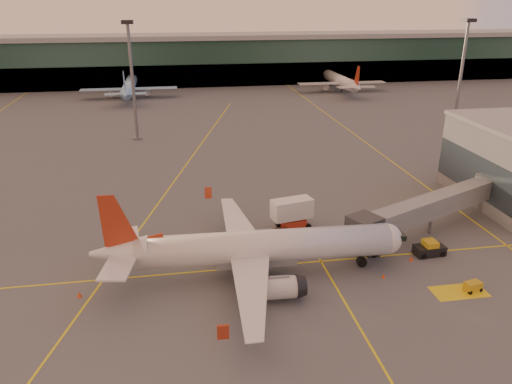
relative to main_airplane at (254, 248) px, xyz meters
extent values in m
plane|color=#4C4F54|center=(3.55, -3.18, -3.50)|extent=(600.00, 600.00, 0.00)
cube|color=yellow|center=(3.55, 1.82, -3.50)|extent=(80.00, 0.25, 0.01)
cube|color=yellow|center=(-6.45, 41.82, -3.50)|extent=(31.30, 115.98, 0.01)
cube|color=yellow|center=(33.55, 66.82, -3.50)|extent=(0.25, 160.00, 0.01)
cube|color=yellow|center=(8.55, -11.18, -3.50)|extent=(0.25, 30.00, 0.01)
cube|color=yellow|center=(21.55, -7.18, -3.50)|extent=(6.00, 3.00, 0.01)
cube|color=#19382D|center=(3.55, 138.82, 4.50)|extent=(400.00, 18.00, 16.00)
cube|color=gray|center=(3.55, 138.82, 13.30)|extent=(400.00, 20.00, 1.60)
cube|color=black|center=(3.55, 130.32, 0.50)|extent=(400.00, 1.00, 8.00)
cube|color=#2D3D47|center=(36.60, 14.82, 1.50)|extent=(0.30, 21.60, 6.00)
cylinder|color=slate|center=(-16.45, 62.82, 9.00)|extent=(0.70, 0.70, 25.00)
cube|color=black|center=(-16.45, 62.82, 21.70)|extent=(2.40, 2.40, 0.80)
cube|color=slate|center=(-16.45, 62.82, -3.25)|extent=(1.60, 1.60, 0.50)
cylinder|color=slate|center=(58.55, 58.82, 9.00)|extent=(0.70, 0.70, 25.00)
cube|color=black|center=(58.55, 58.82, 21.70)|extent=(2.40, 2.40, 0.80)
cube|color=slate|center=(58.55, 58.82, -3.25)|extent=(1.60, 1.60, 0.50)
cylinder|color=silver|center=(1.23, -0.05, 0.20)|extent=(28.93, 4.81, 3.70)
sphere|color=silver|center=(15.62, -0.60, 0.20)|extent=(3.62, 3.62, 3.62)
cube|color=black|center=(16.67, -0.64, 0.66)|extent=(1.76, 2.47, 0.65)
cone|color=silver|center=(-14.92, 0.58, 0.47)|extent=(6.45, 3.75, 3.51)
cube|color=silver|center=(-14.69, -2.60, 0.57)|extent=(4.00, 6.41, 0.18)
cylinder|color=silver|center=(1.71, -5.69, -1.84)|extent=(3.95, 2.55, 2.40)
cylinder|color=black|center=(-0.97, -2.37, -2.67)|extent=(1.71, 1.36, 1.66)
cylinder|color=black|center=(-0.97, -2.37, -2.16)|extent=(0.33, 0.33, 1.02)
cube|color=silver|center=(-14.45, 3.72, 0.57)|extent=(3.57, 6.24, 0.18)
cylinder|color=silver|center=(2.15, 5.54, -1.84)|extent=(3.95, 2.55, 2.40)
cylinder|color=black|center=(-0.79, 2.44, -2.67)|extent=(1.71, 1.36, 1.66)
cylinder|color=black|center=(-0.79, 2.44, -2.16)|extent=(0.33, 0.33, 1.02)
cube|color=slate|center=(0.17, -0.01, -1.01)|extent=(9.24, 3.31, 1.48)
cylinder|color=black|center=(12.81, -0.49, -2.67)|extent=(1.19, 0.78, 1.16)
cube|color=slate|center=(25.43, 7.08, 0.50)|extent=(25.36, 13.84, 2.70)
cube|color=#2D3035|center=(13.80, 1.94, 0.50)|extent=(4.53, 4.53, 3.00)
cube|color=#2D3035|center=(15.30, 2.84, -2.30)|extent=(1.60, 2.40, 2.40)
cylinder|color=black|center=(15.30, 1.74, -3.10)|extent=(0.80, 0.40, 0.80)
cylinder|color=black|center=(15.30, 3.94, -3.10)|extent=(0.80, 0.40, 0.80)
cylinder|color=slate|center=(25.43, 7.08, -2.15)|extent=(0.50, 0.50, 2.70)
cylinder|color=slate|center=(37.55, 12.82, 0.50)|extent=(4.40, 4.40, 3.00)
cylinder|color=slate|center=(37.55, 12.82, -2.15)|extent=(2.40, 2.40, 2.70)
cube|color=#B52D19|center=(7.41, 11.55, -2.78)|extent=(3.50, 2.90, 1.45)
cube|color=silver|center=(7.13, 11.49, -0.51)|extent=(5.97, 3.52, 2.70)
cylinder|color=black|center=(5.96, 10.06, -3.07)|extent=(0.92, 0.51, 0.87)
cylinder|color=black|center=(9.35, 10.78, -3.07)|extent=(0.92, 0.51, 0.87)
cube|color=#BC9617|center=(23.05, -7.25, -2.96)|extent=(2.01, 1.46, 1.09)
cylinder|color=black|center=(22.44, -7.86, -3.27)|extent=(0.49, 0.32, 0.45)
cylinder|color=black|center=(23.86, -7.54, -3.27)|extent=(0.49, 0.32, 0.45)
cube|color=black|center=(22.38, 1.28, -2.90)|extent=(3.85, 2.24, 1.20)
cube|color=#BC9617|center=(22.38, 1.28, -2.08)|extent=(1.66, 1.86, 0.98)
cylinder|color=black|center=(21.13, 0.31, -3.12)|extent=(0.79, 0.38, 0.77)
cylinder|color=black|center=(23.75, 0.50, -3.12)|extent=(0.79, 0.38, 0.77)
cone|color=#EA420C|center=(19.48, 0.19, -3.23)|extent=(0.43, 0.43, 0.55)
cube|color=#EA420C|center=(19.48, 0.19, -3.49)|extent=(0.38, 0.38, 0.03)
cone|color=#EA420C|center=(-19.27, -1.32, -3.20)|extent=(0.47, 0.47, 0.60)
cube|color=#EA420C|center=(-19.27, -1.32, -3.49)|extent=(0.41, 0.41, 0.03)
cone|color=#EA420C|center=(14.56, -3.02, -3.26)|extent=(0.39, 0.39, 0.49)
cube|color=#EA420C|center=(14.56, -3.02, -3.49)|extent=(0.33, 0.33, 0.03)
camera|label=1|loc=(-8.13, -49.64, 26.57)|focal=35.00mm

